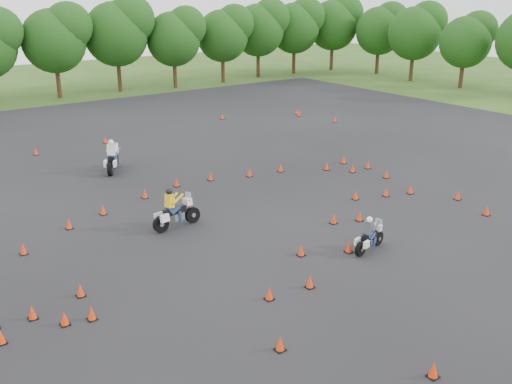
{
  "coord_description": "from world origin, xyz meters",
  "views": [
    {
      "loc": [
        -14.54,
        -15.99,
        9.97
      ],
      "look_at": [
        0.0,
        4.0,
        1.2
      ],
      "focal_mm": 40.0,
      "sensor_mm": 36.0,
      "label": 1
    }
  ],
  "objects": [
    {
      "name": "rider_white",
      "position": [
        -2.59,
        14.61,
        0.97
      ],
      "size": [
        2.0,
        2.52,
        1.93
      ],
      "primitive_type": null,
      "rotation": [
        0.0,
        0.0,
        1.0
      ],
      "color": "silver",
      "rests_on": "ground"
    },
    {
      "name": "rider_grey",
      "position": [
        1.54,
        -1.69,
        0.76
      ],
      "size": [
        2.05,
        1.02,
        1.52
      ],
      "primitive_type": null,
      "rotation": [
        0.0,
        0.0,
        0.22
      ],
      "color": "#3D4045",
      "rests_on": "ground"
    },
    {
      "name": "rider_yellow",
      "position": [
        -3.6,
        4.96,
        0.93
      ],
      "size": [
        2.45,
        0.95,
        1.84
      ],
      "primitive_type": null,
      "rotation": [
        0.0,
        0.0,
        0.09
      ],
      "color": "gold",
      "rests_on": "ground"
    },
    {
      "name": "traffic_cones",
      "position": [
        -0.04,
        5.58,
        0.23
      ],
      "size": [
        36.22,
        33.68,
        0.45
      ],
      "color": "red",
      "rests_on": "asphalt_pad"
    },
    {
      "name": "asphalt_pad",
      "position": [
        0.0,
        6.0,
        0.01
      ],
      "size": [
        62.0,
        62.0,
        0.0
      ],
      "primitive_type": "plane",
      "color": "black",
      "rests_on": "ground"
    },
    {
      "name": "treeline",
      "position": [
        4.31,
        34.8,
        4.51
      ],
      "size": [
        86.75,
        32.19,
        10.07
      ],
      "color": "#194112",
      "rests_on": "ground"
    },
    {
      "name": "ground",
      "position": [
        0.0,
        0.0,
        0.0
      ],
      "size": [
        140.0,
        140.0,
        0.0
      ],
      "primitive_type": "plane",
      "color": "#2D5119",
      "rests_on": "ground"
    }
  ]
}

